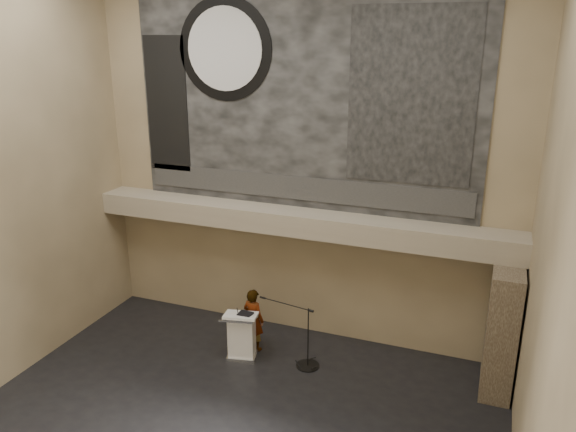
% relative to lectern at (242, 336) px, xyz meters
% --- Properties ---
extents(floor, '(10.00, 10.00, 0.00)m').
position_rel_lectern_xyz_m(floor, '(0.76, -2.28, -0.55)').
color(floor, black).
rests_on(floor, ground).
extents(wall_back, '(10.00, 0.02, 8.50)m').
position_rel_lectern_xyz_m(wall_back, '(0.76, 1.72, 3.70)').
color(wall_back, '#7D6D4F').
rests_on(wall_back, floor).
extents(wall_front, '(10.00, 0.02, 8.50)m').
position_rel_lectern_xyz_m(wall_front, '(0.76, -6.28, 3.70)').
color(wall_front, '#7D6D4F').
rests_on(wall_front, floor).
extents(wall_right, '(0.02, 8.00, 8.50)m').
position_rel_lectern_xyz_m(wall_right, '(5.76, -2.28, 3.70)').
color(wall_right, '#7D6D4F').
rests_on(wall_right, floor).
extents(soffit, '(10.00, 0.80, 0.50)m').
position_rel_lectern_xyz_m(soffit, '(0.76, 1.32, 2.40)').
color(soffit, gray).
rests_on(soffit, wall_back).
extents(sprinkler_left, '(0.04, 0.04, 0.06)m').
position_rel_lectern_xyz_m(sprinkler_left, '(-0.84, 1.27, 2.12)').
color(sprinkler_left, '#B2893D').
rests_on(sprinkler_left, soffit).
extents(sprinkler_right, '(0.04, 0.04, 0.06)m').
position_rel_lectern_xyz_m(sprinkler_right, '(2.66, 1.27, 2.12)').
color(sprinkler_right, '#B2893D').
rests_on(sprinkler_right, soffit).
extents(banner, '(8.00, 0.05, 5.00)m').
position_rel_lectern_xyz_m(banner, '(0.76, 1.69, 5.15)').
color(banner, black).
rests_on(banner, wall_back).
extents(banner_text_strip, '(7.76, 0.02, 0.55)m').
position_rel_lectern_xyz_m(banner_text_strip, '(0.76, 1.65, 3.10)').
color(banner_text_strip, '#2A2A2A').
rests_on(banner_text_strip, banner).
extents(banner_clock_rim, '(2.30, 0.02, 2.30)m').
position_rel_lectern_xyz_m(banner_clock_rim, '(-1.04, 1.65, 6.15)').
color(banner_clock_rim, black).
rests_on(banner_clock_rim, banner).
extents(banner_clock_face, '(1.84, 0.02, 1.84)m').
position_rel_lectern_xyz_m(banner_clock_face, '(-1.04, 1.63, 6.15)').
color(banner_clock_face, silver).
rests_on(banner_clock_face, banner).
extents(banner_building_print, '(2.60, 0.02, 3.60)m').
position_rel_lectern_xyz_m(banner_building_print, '(3.16, 1.65, 5.25)').
color(banner_building_print, black).
rests_on(banner_building_print, banner).
extents(banner_brick_print, '(1.10, 0.02, 3.20)m').
position_rel_lectern_xyz_m(banner_brick_print, '(-2.64, 1.65, 4.85)').
color(banner_brick_print, black).
rests_on(banner_brick_print, banner).
extents(stone_pier, '(0.60, 1.40, 2.70)m').
position_rel_lectern_xyz_m(stone_pier, '(5.41, 0.87, 0.80)').
color(stone_pier, '#45382A').
rests_on(stone_pier, floor).
extents(lectern, '(0.83, 0.66, 1.14)m').
position_rel_lectern_xyz_m(lectern, '(0.00, 0.00, 0.00)').
color(lectern, silver).
rests_on(lectern, floor).
extents(binder, '(0.32, 0.26, 0.04)m').
position_rel_lectern_xyz_m(binder, '(0.10, 0.00, 0.56)').
color(binder, black).
rests_on(binder, lectern).
extents(papers, '(0.30, 0.37, 0.00)m').
position_rel_lectern_xyz_m(papers, '(-0.11, -0.05, 0.55)').
color(papers, silver).
rests_on(papers, lectern).
extents(speaker_person, '(0.62, 0.48, 1.51)m').
position_rel_lectern_xyz_m(speaker_person, '(0.10, 0.44, 0.20)').
color(speaker_person, beige).
rests_on(speaker_person, floor).
extents(mic_stand, '(1.48, 0.52, 1.43)m').
position_rel_lectern_xyz_m(mic_stand, '(1.47, 0.20, -0.34)').
color(mic_stand, black).
rests_on(mic_stand, floor).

